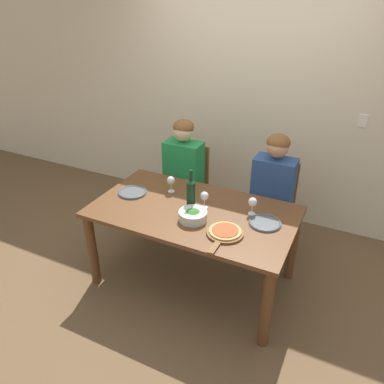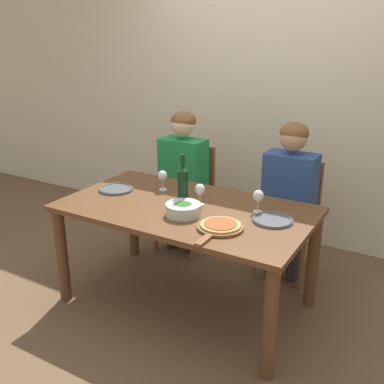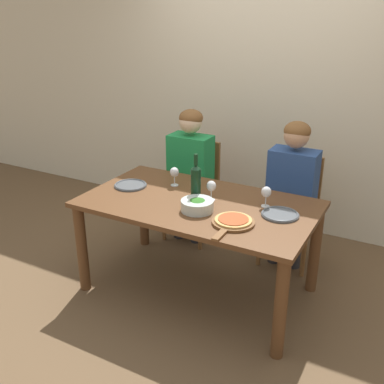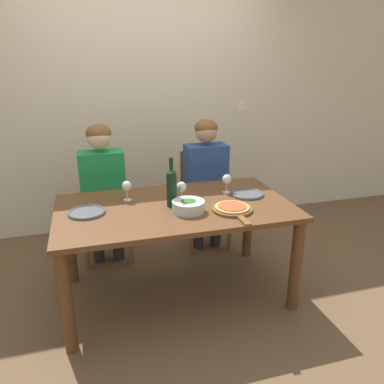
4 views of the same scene
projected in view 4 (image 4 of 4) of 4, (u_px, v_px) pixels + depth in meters
ground_plane at (176, 293)px, 2.95m from camera, size 40.00×40.00×0.00m
back_wall at (141, 99)px, 3.79m from camera, size 10.00×0.06×2.70m
dining_table at (175, 219)px, 2.73m from camera, size 1.68×0.95×0.74m
chair_left at (104, 203)px, 3.41m from camera, size 0.42×0.42×0.90m
chair_right at (203, 194)px, 3.65m from camera, size 0.42×0.42×0.90m
person_woman at (103, 181)px, 3.23m from camera, size 0.47×0.51×1.23m
person_man at (206, 172)px, 3.47m from camera, size 0.47×0.51×1.23m
wine_bottle at (171, 186)px, 2.65m from camera, size 0.07×0.07×0.36m
broccoli_bowl at (188, 206)px, 2.57m from camera, size 0.23×0.23×0.09m
dinner_plate_left at (87, 212)px, 2.55m from camera, size 0.25×0.25×0.02m
dinner_plate_right at (247, 194)px, 2.90m from camera, size 0.25×0.25×0.02m
pizza_on_board at (233, 209)px, 2.59m from camera, size 0.28×0.42×0.04m
wine_glass_left at (127, 187)px, 2.76m from camera, size 0.07×0.07×0.15m
wine_glass_right at (227, 180)px, 2.91m from camera, size 0.07×0.07×0.15m
wine_glass_centre at (181, 188)px, 2.74m from camera, size 0.07×0.07×0.15m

